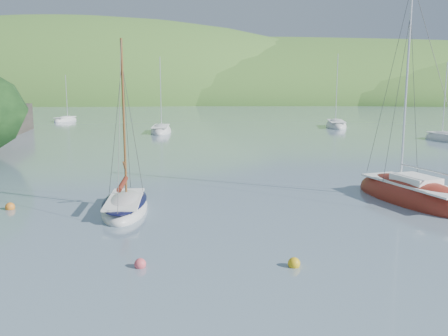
{
  "coord_description": "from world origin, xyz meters",
  "views": [
    {
      "loc": [
        0.94,
        -16.73,
        6.51
      ],
      "look_at": [
        0.44,
        8.0,
        2.2
      ],
      "focal_mm": 40.0,
      "sensor_mm": 36.0,
      "label": 1
    }
  ],
  "objects_px": {
    "daysailer_white": "(125,207)",
    "distant_sloop_c": "(65,120)",
    "distant_sloop_d": "(447,139)",
    "distant_sloop_a": "(161,131)",
    "sloop_red": "(412,197)",
    "distant_sloop_b": "(336,126)"
  },
  "relations": [
    {
      "from": "daysailer_white",
      "to": "distant_sloop_c",
      "type": "distance_m",
      "value": 61.17
    },
    {
      "from": "daysailer_white",
      "to": "distant_sloop_d",
      "type": "distance_m",
      "value": 42.45
    },
    {
      "from": "distant_sloop_a",
      "to": "distant_sloop_d",
      "type": "bearing_deg",
      "value": -17.77
    },
    {
      "from": "distant_sloop_d",
      "to": "sloop_red",
      "type": "bearing_deg",
      "value": -133.23
    },
    {
      "from": "distant_sloop_c",
      "to": "distant_sloop_d",
      "type": "relative_size",
      "value": 0.87
    },
    {
      "from": "sloop_red",
      "to": "distant_sloop_c",
      "type": "relative_size",
      "value": 1.55
    },
    {
      "from": "distant_sloop_b",
      "to": "distant_sloop_c",
      "type": "height_order",
      "value": "distant_sloop_b"
    },
    {
      "from": "sloop_red",
      "to": "distant_sloop_b",
      "type": "relative_size",
      "value": 1.13
    },
    {
      "from": "distant_sloop_a",
      "to": "distant_sloop_d",
      "type": "xyz_separation_m",
      "value": [
        32.98,
        -8.22,
        -0.01
      ]
    },
    {
      "from": "daysailer_white",
      "to": "distant_sloop_b",
      "type": "xyz_separation_m",
      "value": [
        20.15,
        47.05,
        -0.02
      ]
    },
    {
      "from": "distant_sloop_c",
      "to": "distant_sloop_a",
      "type": "bearing_deg",
      "value": -30.3
    },
    {
      "from": "daysailer_white",
      "to": "distant_sloop_c",
      "type": "xyz_separation_m",
      "value": [
        -22.21,
        56.99,
        -0.06
      ]
    },
    {
      "from": "sloop_red",
      "to": "distant_sloop_c",
      "type": "distance_m",
      "value": 66.32
    },
    {
      "from": "daysailer_white",
      "to": "distant_sloop_d",
      "type": "bearing_deg",
      "value": 40.8
    },
    {
      "from": "daysailer_white",
      "to": "sloop_red",
      "type": "distance_m",
      "value": 15.53
    },
    {
      "from": "distant_sloop_b",
      "to": "distant_sloop_d",
      "type": "bearing_deg",
      "value": -55.8
    },
    {
      "from": "daysailer_white",
      "to": "distant_sloop_a",
      "type": "distance_m",
      "value": 39.29
    },
    {
      "from": "distant_sloop_a",
      "to": "daysailer_white",
      "type": "bearing_deg",
      "value": -88.14
    },
    {
      "from": "distant_sloop_a",
      "to": "sloop_red",
      "type": "bearing_deg",
      "value": -66.18
    },
    {
      "from": "distant_sloop_b",
      "to": "distant_sloop_d",
      "type": "relative_size",
      "value": 1.2
    },
    {
      "from": "distant_sloop_b",
      "to": "distant_sloop_d",
      "type": "distance_m",
      "value": 18.49
    },
    {
      "from": "daysailer_white",
      "to": "distant_sloop_b",
      "type": "distance_m",
      "value": 51.18
    }
  ]
}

